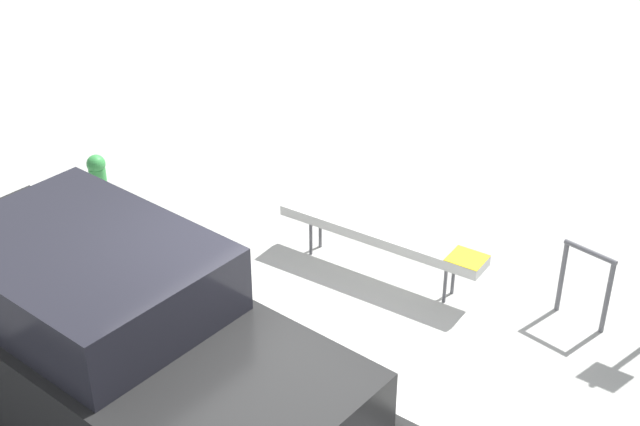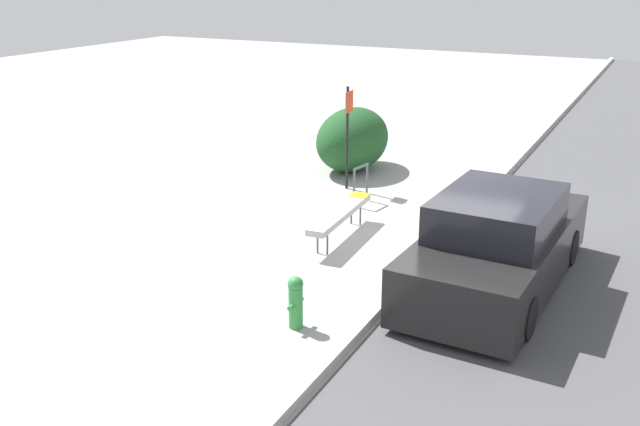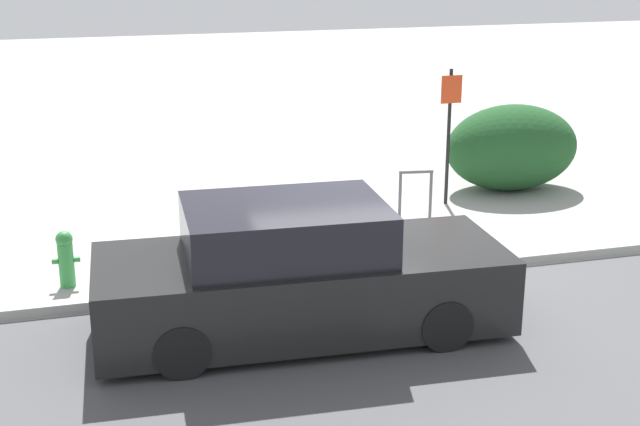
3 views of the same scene
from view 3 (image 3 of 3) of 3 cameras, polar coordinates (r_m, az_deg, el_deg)
ground_plane at (r=11.92m, az=2.44°, el=-4.34°), size 60.00×60.00×0.00m
curb at (r=11.90m, az=2.45°, el=-4.05°), size 60.00×0.20×0.13m
bench at (r=13.25m, az=-1.31°, el=0.17°), size 2.35×0.47×0.55m
bike_rack at (r=14.30m, az=6.13°, el=1.47°), size 0.55×0.13×0.83m
sign_post at (r=15.03m, az=8.27°, el=5.66°), size 0.36×0.08×2.30m
fire_hydrant at (r=12.05m, az=-15.96°, el=-2.73°), size 0.36×0.22×0.77m
shrub_hedge at (r=16.26m, az=12.18°, el=4.12°), size 2.44×1.58×1.53m
parked_car_near at (r=10.21m, az=-1.40°, el=-4.03°), size 4.75×2.02×1.56m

